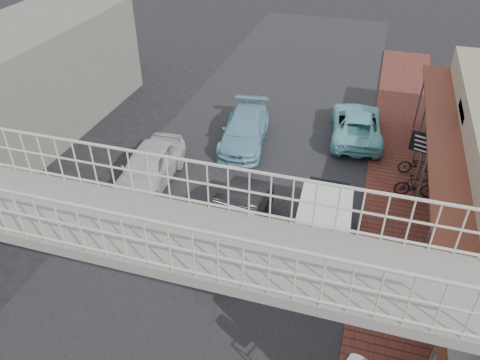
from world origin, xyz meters
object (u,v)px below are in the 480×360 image
Objects in this scene: angkot_far at (245,130)px; motorcycle_near at (419,164)px; dark_sedan at (234,221)px; motorcycle_far at (416,186)px; white_hatchback at (149,167)px; angkot_curb at (357,124)px; arrow_sign at (444,150)px; angkot_van at (323,223)px.

angkot_far reaches higher than motorcycle_near.
motorcycle_far is at bearing 37.69° from dark_sedan.
motorcycle_far is (7.68, -2.21, -0.10)m from angkot_far.
angkot_far is at bearing 76.54° from motorcycle_near.
motorcycle_near is (10.65, 3.82, -0.24)m from white_hatchback.
arrow_sign is at bearing 121.65° from angkot_curb.
white_hatchback is at bearing 155.60° from dark_sedan.
arrow_sign is at bearing -22.01° from angkot_far.
angkot_van reaches higher than angkot_far.
angkot_van is at bearing -60.99° from angkot_far.
motorcycle_far reaches higher than motorcycle_near.
arrow_sign is at bearing 44.46° from angkot_van.
motorcycle_far is at bearing 49.42° from angkot_van.
angkot_far is (-4.97, -2.09, 0.01)m from angkot_curb.
angkot_van is at bearing 7.90° from dark_sedan.
motorcycle_far is at bearing -160.85° from arrow_sign.
angkot_curb is 2.91× the size of motorcycle_near.
motorcycle_near is (2.85, -2.57, -0.14)m from angkot_curb.
motorcycle_near is at bearing 17.09° from white_hatchback.
dark_sedan is at bearing 62.08° from angkot_curb.
angkot_van reaches higher than angkot_curb.
angkot_far is 8.74m from arrow_sign.
dark_sedan is 7.51m from motorcycle_far.
angkot_far is 7.99m from motorcycle_far.
dark_sedan is 9.27m from angkot_curb.
motorcycle_near is 1.74m from motorcycle_far.
angkot_far reaches higher than motorcycle_far.
arrow_sign is (8.29, -2.19, 1.67)m from angkot_far.
angkot_far is 7.75m from angkot_van.
motorcycle_far is (3.11, 4.03, -0.61)m from angkot_van.
angkot_far is (-1.53, 6.52, -0.06)m from dark_sedan.
dark_sedan is 2.80× the size of motorcycle_far.
dark_sedan is 0.96× the size of angkot_far.
white_hatchback is 0.96× the size of angkot_far.
white_hatchback is 1.00× the size of dark_sedan.
dark_sedan is 0.93× the size of angkot_curb.
angkot_curb is (3.44, 8.61, -0.07)m from dark_sedan.
white_hatchback is 0.94× the size of angkot_curb.
motorcycle_near is (6.29, 6.04, -0.21)m from dark_sedan.
angkot_curb is 1.77× the size of arrow_sign.
arrow_sign is at bearing -95.80° from motorcycle_far.
angkot_curb is at bearing 24.49° from motorcycle_far.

